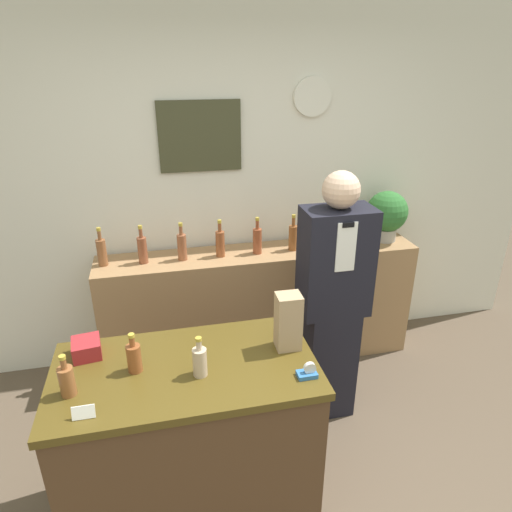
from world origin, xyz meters
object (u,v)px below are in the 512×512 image
(shopkeeper, at_px, (332,302))
(paper_bag, at_px, (288,321))
(potted_plant, at_px, (387,214))
(tape_dispenser, at_px, (308,372))

(shopkeeper, distance_m, paper_bag, 0.73)
(shopkeeper, bearing_deg, paper_bag, -130.93)
(potted_plant, distance_m, paper_bag, 1.69)
(potted_plant, distance_m, tape_dispenser, 1.87)
(paper_bag, relative_size, tape_dispenser, 3.24)
(potted_plant, bearing_deg, tape_dispenser, -127.60)
(paper_bag, bearing_deg, tape_dispenser, -84.32)
(shopkeeper, relative_size, potted_plant, 4.28)
(potted_plant, relative_size, tape_dispenser, 4.37)
(paper_bag, bearing_deg, potted_plant, 46.72)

